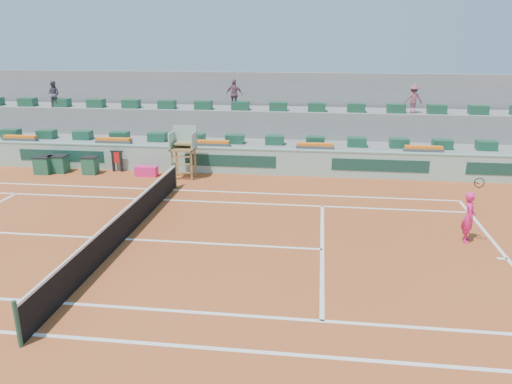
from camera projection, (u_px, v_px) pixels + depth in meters
ground at (125, 239)px, 16.29m from camera, size 90.00×90.00×0.00m
seating_tier_lower at (200, 150)px, 26.24m from camera, size 36.00×4.00×1.20m
seating_tier_upper at (207, 131)px, 27.54m from camera, size 36.00×2.40×2.60m
stadium_back_wall at (212, 111)px, 28.78m from camera, size 36.00×0.40×4.40m
player_bag at (146, 171)px, 23.58m from camera, size 1.03×0.46×0.46m
spectator_left at (54, 94)px, 27.23m from camera, size 0.73×0.59×1.40m
spectator_mid at (234, 94)px, 26.35m from camera, size 0.99×0.58×1.58m
spectator_right at (413, 99)px, 25.01m from camera, size 0.97×0.63×1.42m
court_lines at (125, 239)px, 16.29m from camera, size 23.89×11.09×0.01m
tennis_net at (124, 224)px, 16.13m from camera, size 0.10×11.97×1.10m
advertising_hoarding at (190, 159)px, 24.14m from camera, size 36.00×0.34×1.26m
umpire_chair at (184, 145)px, 22.92m from camera, size 1.10×0.90×2.40m
seat_row_lower at (196, 138)px, 25.14m from camera, size 32.90×0.60×0.44m
seat_row_upper at (203, 105)px, 26.51m from camera, size 32.90×0.60×0.44m
flower_planters at (162, 142)px, 24.59m from camera, size 26.80×0.36×0.28m
drink_cooler_a at (90, 165)px, 23.86m from camera, size 0.69×0.60×0.84m
drink_cooler_b at (59, 164)px, 24.15m from camera, size 0.85×0.73×0.84m
drink_cooler_c at (44, 165)px, 23.91m from camera, size 0.78×0.67×0.84m
towel_rack at (117, 159)px, 24.23m from camera, size 0.64×0.11×1.03m
tennis_player at (469, 217)px, 15.90m from camera, size 0.49×0.89×2.28m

